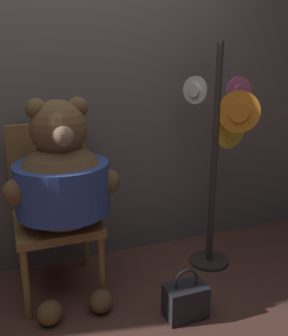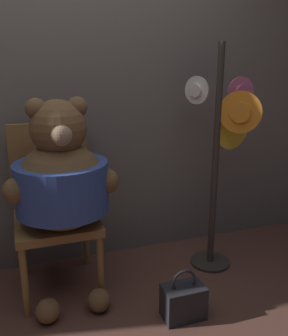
{
  "view_description": "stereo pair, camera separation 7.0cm",
  "coord_description": "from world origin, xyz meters",
  "px_view_note": "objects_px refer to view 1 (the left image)",
  "views": [
    {
      "loc": [
        -0.33,
        -1.82,
        1.43
      ],
      "look_at": [
        0.47,
        0.26,
        0.77
      ],
      "focal_mm": 40.0,
      "sensor_mm": 36.0,
      "label": 1
    },
    {
      "loc": [
        -0.26,
        -1.85,
        1.43
      ],
      "look_at": [
        0.47,
        0.26,
        0.77
      ],
      "focal_mm": 40.0,
      "sensor_mm": 36.0,
      "label": 2
    }
  ],
  "objects_px": {
    "chair": "(54,204)",
    "handbag_on_ground": "(185,300)",
    "teddy_bear": "(62,182)",
    "hat_display_rack": "(221,151)"
  },
  "relations": [
    {
      "from": "hat_display_rack",
      "to": "chair",
      "type": "bearing_deg",
      "value": 172.71
    },
    {
      "from": "chair",
      "to": "hat_display_rack",
      "type": "height_order",
      "value": "hat_display_rack"
    },
    {
      "from": "handbag_on_ground",
      "to": "teddy_bear",
      "type": "bearing_deg",
      "value": 143.09
    },
    {
      "from": "chair",
      "to": "teddy_bear",
      "type": "relative_size",
      "value": 0.85
    },
    {
      "from": "chair",
      "to": "teddy_bear",
      "type": "distance_m",
      "value": 0.27
    },
    {
      "from": "teddy_bear",
      "to": "hat_display_rack",
      "type": "height_order",
      "value": "hat_display_rack"
    },
    {
      "from": "handbag_on_ground",
      "to": "hat_display_rack",
      "type": "bearing_deg",
      "value": 44.65
    },
    {
      "from": "chair",
      "to": "teddy_bear",
      "type": "xyz_separation_m",
      "value": [
        0.04,
        -0.18,
        0.2
      ]
    },
    {
      "from": "chair",
      "to": "handbag_on_ground",
      "type": "xyz_separation_m",
      "value": [
        0.63,
        -0.62,
        -0.45
      ]
    },
    {
      "from": "teddy_bear",
      "to": "handbag_on_ground",
      "type": "distance_m",
      "value": 0.98
    }
  ]
}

